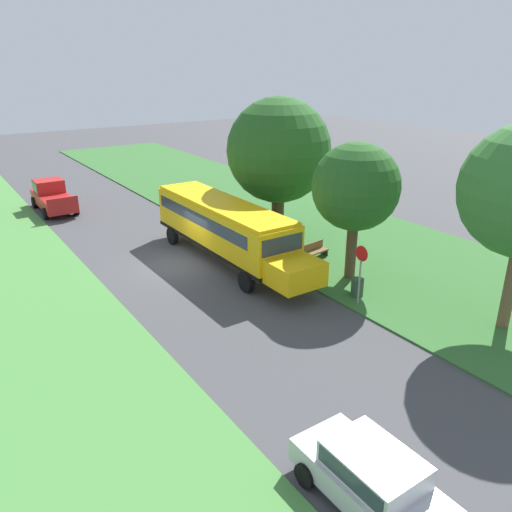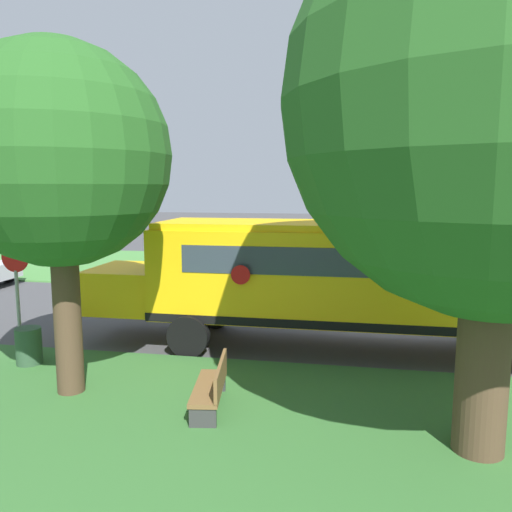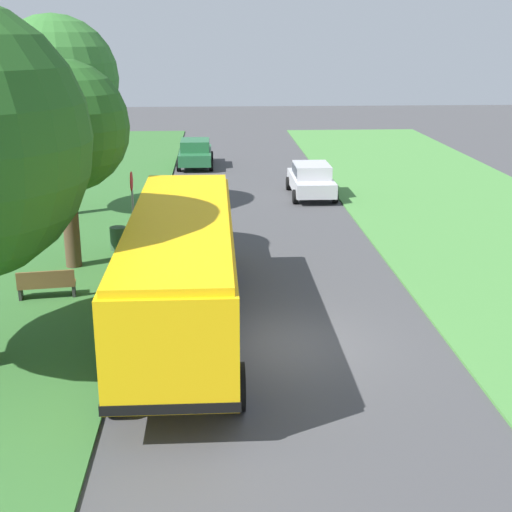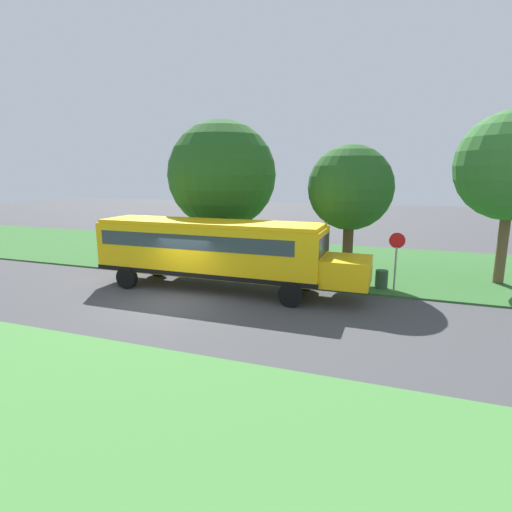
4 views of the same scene
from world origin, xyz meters
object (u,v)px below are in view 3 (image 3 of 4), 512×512
(school_bus, at_px, (182,261))
(oak_tree_far_end, at_px, (52,80))
(trash_bin, at_px, (118,240))
(park_bench, at_px, (47,284))
(car_silver_nearest, at_px, (311,178))
(car_green_middle, at_px, (195,151))
(stop_sign, at_px, (132,200))
(oak_tree_roadside_mid, at_px, (66,125))

(school_bus, bearing_deg, oak_tree_far_end, 114.05)
(oak_tree_far_end, xyz_separation_m, trash_bin, (2.96, -5.15, -5.12))
(park_bench, bearing_deg, trash_bin, 72.64)
(car_silver_nearest, bearing_deg, oak_tree_far_end, -162.98)
(school_bus, xyz_separation_m, park_bench, (-4.01, 2.57, -1.45))
(school_bus, height_order, trash_bin, school_bus)
(car_green_middle, relative_size, stop_sign, 1.61)
(stop_sign, relative_size, trash_bin, 3.04)
(oak_tree_far_end, bearing_deg, trash_bin, -60.13)
(oak_tree_roadside_mid, bearing_deg, park_bench, -95.65)
(stop_sign, height_order, park_bench, stop_sign)
(stop_sign, bearing_deg, car_green_middle, 83.62)
(car_green_middle, bearing_deg, school_bus, -89.37)
(car_green_middle, distance_m, stop_sign, 16.21)
(school_bus, bearing_deg, stop_sign, 104.87)
(park_bench, bearing_deg, oak_tree_roadside_mid, 84.35)
(stop_sign, bearing_deg, school_bus, -75.13)
(car_green_middle, xyz_separation_m, oak_tree_roadside_mid, (-3.45, -18.31, 3.74))
(park_bench, relative_size, trash_bin, 1.84)
(car_silver_nearest, relative_size, oak_tree_far_end, 0.54)
(school_bus, bearing_deg, oak_tree_roadside_mid, 123.80)
(school_bus, relative_size, car_silver_nearest, 2.82)
(trash_bin, bearing_deg, park_bench, -107.36)
(oak_tree_far_end, xyz_separation_m, park_bench, (1.51, -9.79, -5.10))
(school_bus, distance_m, trash_bin, 7.79)
(car_silver_nearest, distance_m, trash_bin, 11.59)
(stop_sign, distance_m, park_bench, 5.69)
(car_green_middle, xyz_separation_m, oak_tree_far_end, (-5.26, -11.50, 4.70))
(car_silver_nearest, relative_size, oak_tree_roadside_mid, 0.66)
(oak_tree_far_end, distance_m, stop_sign, 6.91)
(car_silver_nearest, bearing_deg, car_green_middle, 124.42)
(oak_tree_far_end, bearing_deg, car_green_middle, 65.43)
(car_green_middle, distance_m, trash_bin, 16.81)
(stop_sign, bearing_deg, oak_tree_far_end, 126.94)
(oak_tree_roadside_mid, distance_m, trash_bin, 4.64)
(trash_bin, bearing_deg, stop_sign, 48.55)
(school_bus, height_order, oak_tree_roadside_mid, oak_tree_roadside_mid)
(car_green_middle, height_order, oak_tree_roadside_mid, oak_tree_roadside_mid)
(car_silver_nearest, height_order, car_green_middle, same)
(stop_sign, xyz_separation_m, park_bench, (-1.94, -5.20, -1.26))
(park_bench, bearing_deg, school_bus, -32.68)
(car_silver_nearest, bearing_deg, oak_tree_roadside_mid, -131.74)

